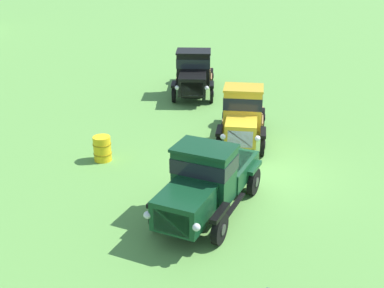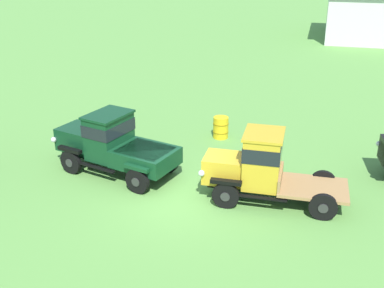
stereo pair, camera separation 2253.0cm
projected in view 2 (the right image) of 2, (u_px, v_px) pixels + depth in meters
The scene contains 4 objects.
ground_plane at pixel (180, 197), 15.44m from camera, with size 240.00×240.00×0.00m, color #5B9342.
vintage_truck_second_in_line at pixel (113, 144), 16.79m from camera, with size 4.88×2.92×2.15m.
vintage_truck_midrow_center at pixel (259, 166), 14.90m from camera, with size 4.56×1.86×2.27m.
oil_drum_beside_row at pixel (221, 127), 19.97m from camera, with size 0.66×0.66×0.90m.
Camera 2 is at (3.88, -13.00, 7.57)m, focal length 45.00 mm.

